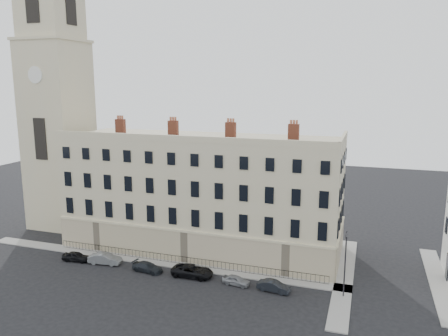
{
  "coord_description": "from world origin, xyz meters",
  "views": [
    {
      "loc": [
        14.75,
        -40.59,
        21.77
      ],
      "look_at": [
        -2.22,
        10.0,
        11.46
      ],
      "focal_mm": 35.0,
      "sensor_mm": 36.0,
      "label": 1
    }
  ],
  "objects_px": {
    "car_b": "(105,259)",
    "car_f": "(274,286)",
    "car_a": "(76,256)",
    "car_e": "(236,280)",
    "streetlamp": "(345,261)",
    "car_c": "(147,267)",
    "car_d": "(192,271)"
  },
  "relations": [
    {
      "from": "car_c",
      "to": "car_e",
      "type": "relative_size",
      "value": 1.22
    },
    {
      "from": "car_d",
      "to": "car_e",
      "type": "relative_size",
      "value": 1.55
    },
    {
      "from": "car_f",
      "to": "streetlamp",
      "type": "xyz_separation_m",
      "value": [
        7.12,
        0.95,
        3.39
      ]
    },
    {
      "from": "car_d",
      "to": "car_f",
      "type": "height_order",
      "value": "car_d"
    },
    {
      "from": "car_d",
      "to": "car_e",
      "type": "height_order",
      "value": "car_d"
    },
    {
      "from": "car_e",
      "to": "streetlamp",
      "type": "xyz_separation_m",
      "value": [
        11.38,
        0.74,
        3.44
      ]
    },
    {
      "from": "car_b",
      "to": "car_e",
      "type": "distance_m",
      "value": 16.97
    },
    {
      "from": "car_d",
      "to": "car_e",
      "type": "distance_m",
      "value": 5.4
    },
    {
      "from": "car_c",
      "to": "streetlamp",
      "type": "bearing_deg",
      "value": -80.88
    },
    {
      "from": "car_d",
      "to": "streetlamp",
      "type": "distance_m",
      "value": 17.09
    },
    {
      "from": "car_e",
      "to": "streetlamp",
      "type": "height_order",
      "value": "streetlamp"
    },
    {
      "from": "car_b",
      "to": "streetlamp",
      "type": "bearing_deg",
      "value": -96.53
    },
    {
      "from": "streetlamp",
      "to": "car_f",
      "type": "bearing_deg",
      "value": -170.7
    },
    {
      "from": "car_a",
      "to": "car_c",
      "type": "height_order",
      "value": "car_a"
    },
    {
      "from": "car_a",
      "to": "car_b",
      "type": "bearing_deg",
      "value": -90.28
    },
    {
      "from": "streetlamp",
      "to": "car_e",
      "type": "bearing_deg",
      "value": -174.53
    },
    {
      "from": "car_a",
      "to": "car_d",
      "type": "relative_size",
      "value": 0.72
    },
    {
      "from": "car_c",
      "to": "streetlamp",
      "type": "height_order",
      "value": "streetlamp"
    },
    {
      "from": "car_b",
      "to": "car_c",
      "type": "distance_m",
      "value": 6.05
    },
    {
      "from": "car_b",
      "to": "car_f",
      "type": "distance_m",
      "value": 21.22
    },
    {
      "from": "car_b",
      "to": "car_c",
      "type": "height_order",
      "value": "car_b"
    },
    {
      "from": "car_a",
      "to": "car_f",
      "type": "xyz_separation_m",
      "value": [
        25.13,
        -0.15,
        -0.01
      ]
    },
    {
      "from": "car_c",
      "to": "car_f",
      "type": "bearing_deg",
      "value": -83.52
    },
    {
      "from": "car_b",
      "to": "car_c",
      "type": "relative_size",
      "value": 1.06
    },
    {
      "from": "car_f",
      "to": "streetlamp",
      "type": "height_order",
      "value": "streetlamp"
    },
    {
      "from": "car_b",
      "to": "car_e",
      "type": "xyz_separation_m",
      "value": [
        16.96,
        -0.33,
        -0.14
      ]
    },
    {
      "from": "car_d",
      "to": "car_f",
      "type": "distance_m",
      "value": 9.66
    },
    {
      "from": "car_c",
      "to": "car_b",
      "type": "bearing_deg",
      "value": 93.82
    },
    {
      "from": "car_d",
      "to": "car_e",
      "type": "xyz_separation_m",
      "value": [
        5.38,
        -0.43,
        -0.14
      ]
    },
    {
      "from": "car_b",
      "to": "car_d",
      "type": "distance_m",
      "value": 11.58
    },
    {
      "from": "car_b",
      "to": "streetlamp",
      "type": "height_order",
      "value": "streetlamp"
    },
    {
      "from": "car_c",
      "to": "car_e",
      "type": "xyz_separation_m",
      "value": [
        10.93,
        0.02,
        -0.02
      ]
    }
  ]
}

